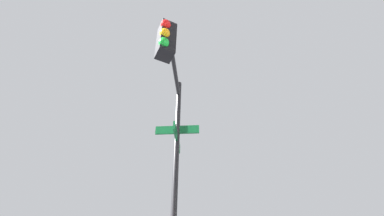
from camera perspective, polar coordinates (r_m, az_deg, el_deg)
The scene contains 1 object.
traffic_signal_near at distance 4.77m, azimuth -4.73°, elevation -1.26°, with size 1.63×2.48×5.49m.
Camera 1 is at (-5.16, -2.76, 1.09)m, focal length 23.15 mm.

